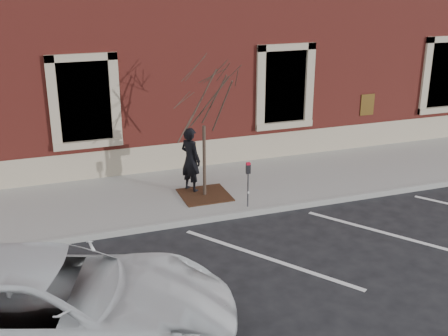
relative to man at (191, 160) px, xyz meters
name	(u,v)px	position (x,y,z in m)	size (l,w,h in m)	color
ground	(232,217)	(0.55, -1.69, -1.03)	(120.00, 120.00, 0.00)	#28282B
sidewalk_near	(210,190)	(0.55, 0.06, -0.95)	(40.00, 3.50, 0.15)	#999690
curb_near	(233,215)	(0.55, -1.74, -0.95)	(40.00, 0.12, 0.15)	#9E9E99
parking_stripes	(268,258)	(0.55, -3.89, -1.03)	(28.00, 4.40, 0.01)	silver
building_civic	(155,24)	(0.55, 6.05, 2.97)	(40.00, 8.62, 8.00)	maroon
man	(191,160)	(0.00, 0.00, 0.00)	(0.64, 0.42, 1.76)	black
parking_meter	(248,176)	(1.04, -1.52, -0.06)	(0.11, 0.08, 1.18)	#595B60
tree_grate	(205,195)	(0.24, -0.46, -0.86)	(1.26, 1.26, 0.03)	#472316
sapling	(204,106)	(0.24, -0.46, 1.55)	(2.09, 2.09, 3.48)	#433429
white_truck	(50,306)	(-3.92, -5.50, -0.20)	(2.74, 5.94, 1.65)	white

